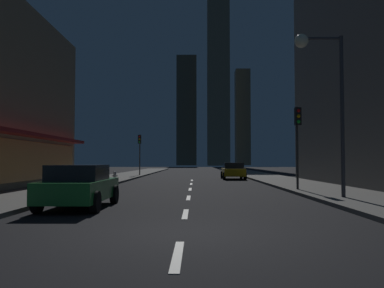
% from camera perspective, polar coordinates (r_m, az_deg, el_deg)
% --- Properties ---
extents(ground_plane, '(78.00, 136.00, 0.10)m').
position_cam_1_polar(ground_plane, '(40.73, 0.08, -4.76)').
color(ground_plane, black).
extents(sidewalk_right, '(4.00, 76.00, 0.15)m').
position_cam_1_polar(sidewalk_right, '(41.27, 9.88, -4.52)').
color(sidewalk_right, '#605E59').
rests_on(sidewalk_right, ground).
extents(sidewalk_left, '(4.00, 76.00, 0.15)m').
position_cam_1_polar(sidewalk_left, '(41.37, -9.69, -4.52)').
color(sidewalk_left, '#605E59').
rests_on(sidewalk_left, ground).
extents(lane_marking_center, '(0.16, 28.20, 0.01)m').
position_cam_1_polar(lane_marking_center, '(19.76, -0.37, -7.03)').
color(lane_marking_center, silver).
rests_on(lane_marking_center, ground).
extents(skyscraper_distant_tall, '(7.62, 8.52, 42.13)m').
position_cam_1_polar(skyscraper_distant_tall, '(155.37, -0.76, 4.73)').
color(skyscraper_distant_tall, '#494537').
rests_on(skyscraper_distant_tall, ground).
extents(skyscraper_distant_mid, '(7.88, 7.93, 71.90)m').
position_cam_1_polar(skyscraper_distant_mid, '(148.17, 3.77, 10.94)').
color(skyscraper_distant_mid, '#605B48').
rests_on(skyscraper_distant_mid, ground).
extents(skyscraper_distant_short, '(5.82, 6.85, 39.24)m').
position_cam_1_polar(skyscraper_distant_short, '(165.84, 7.24, 3.79)').
color(skyscraper_distant_short, '#4C4839').
rests_on(skyscraper_distant_short, ground).
extents(car_parked_near, '(1.98, 4.24, 1.45)m').
position_cam_1_polar(car_parked_near, '(13.96, -15.80, -5.80)').
color(car_parked_near, '#1E722D').
rests_on(car_parked_near, ground).
extents(car_parked_far, '(1.98, 4.24, 1.45)m').
position_cam_1_polar(car_parked_far, '(35.19, 5.90, -3.82)').
color(car_parked_far, gold).
rests_on(car_parked_far, ground).
extents(fire_hydrant_far_left, '(0.42, 0.30, 0.65)m').
position_cam_1_polar(fire_hydrant_far_left, '(31.18, -11.00, -4.49)').
color(fire_hydrant_far_left, '#B2B2B2').
rests_on(fire_hydrant_far_left, sidewalk_left).
extents(traffic_light_near_right, '(0.32, 0.48, 4.20)m').
position_cam_1_polar(traffic_light_near_right, '(20.95, 14.88, 2.04)').
color(traffic_light_near_right, '#2D2D2D').
rests_on(traffic_light_near_right, sidewalk_right).
extents(traffic_light_far_left, '(0.32, 0.48, 4.20)m').
position_cam_1_polar(traffic_light_far_left, '(41.62, -7.50, -0.23)').
color(traffic_light_far_left, '#2D2D2D').
rests_on(traffic_light_far_left, sidewalk_left).
extents(street_lamp_right, '(1.96, 0.56, 6.58)m').
position_cam_1_polar(street_lamp_right, '(17.12, 18.00, 9.41)').
color(street_lamp_right, '#38383D').
rests_on(street_lamp_right, sidewalk_right).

